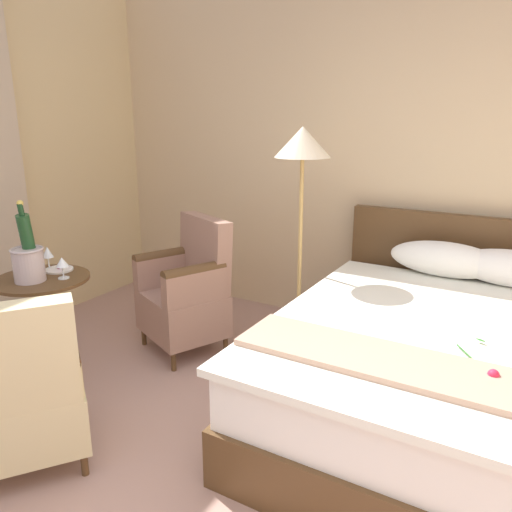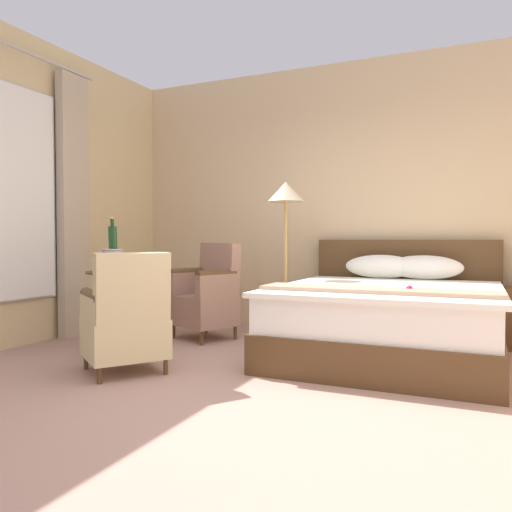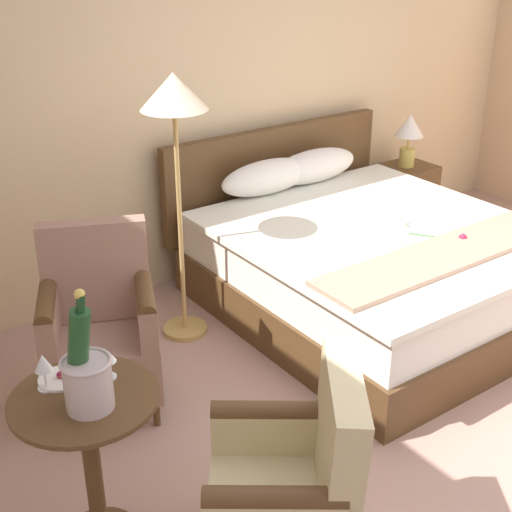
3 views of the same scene
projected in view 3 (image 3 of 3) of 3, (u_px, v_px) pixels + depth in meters
The scene contains 12 objects.
wall_headboard_side at pixel (217, 60), 4.82m from camera, with size 5.92×0.12×3.01m.
bed at pixel (366, 262), 4.66m from camera, with size 1.86×2.14×1.02m.
nightstand at pixel (403, 199), 5.86m from camera, with size 0.47×0.37×0.57m.
bedside_lamp at pixel (409, 132), 5.62m from camera, with size 0.23×0.23×0.42m.
floor_lamp_brass at pixel (175, 115), 3.93m from camera, with size 0.38×0.38×1.62m.
side_table_round at pixel (91, 454), 2.79m from camera, with size 0.57×0.57×0.73m.
champagne_bucket at pixel (86, 374), 2.56m from camera, with size 0.19×0.19×0.49m.
wine_glass_near_bucket at pixel (106, 357), 2.75m from camera, with size 0.08×0.08×0.13m.
wine_glass_near_edge at pixel (43, 365), 2.68m from camera, with size 0.07×0.07×0.15m.
snack_plate at pixel (61, 378), 2.77m from camera, with size 0.18×0.18×0.04m.
armchair_by_window at pixel (100, 331), 3.67m from camera, with size 0.73×0.71×0.99m.
armchair_facing_bed at pixel (291, 493), 2.68m from camera, with size 0.78×0.78×0.92m.
Camera 3 is at (-2.65, -1.50, 2.35)m, focal length 50.00 mm.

